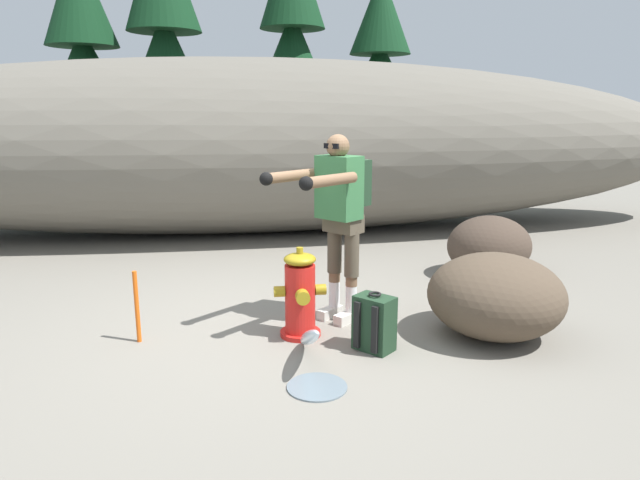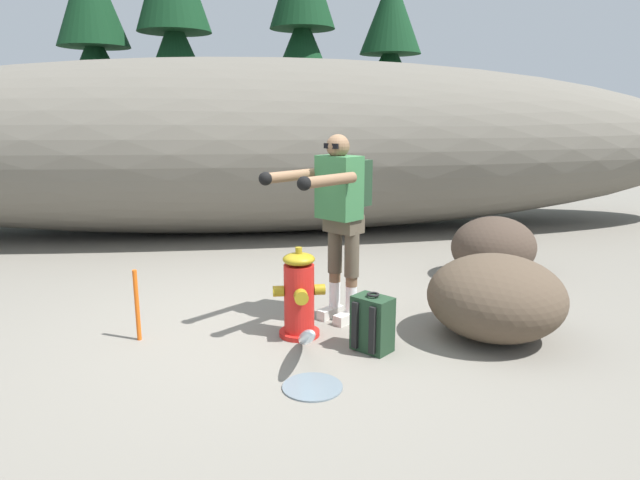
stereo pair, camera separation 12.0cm
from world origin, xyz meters
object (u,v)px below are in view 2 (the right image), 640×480
object	(u,v)px
fire_hydrant	(299,296)
survey_stake	(137,305)
spare_backpack	(373,324)
utility_worker	(339,205)
boulder_mid	(496,297)
boulder_large	(494,247)

from	to	relation	value
fire_hydrant	survey_stake	world-z (taller)	fire_hydrant
spare_backpack	survey_stake	size ratio (longest dim) A/B	0.78
utility_worker	boulder_mid	xyz separation A→B (m)	(1.22, -0.56, -0.70)
utility_worker	spare_backpack	xyz separation A→B (m)	(0.16, -0.68, -0.84)
boulder_large	boulder_mid	size ratio (longest dim) A/B	0.87
spare_backpack	survey_stake	distance (m)	1.92
survey_stake	boulder_mid	bearing A→B (deg)	-6.33
boulder_mid	fire_hydrant	bearing A→B (deg)	171.28
fire_hydrant	boulder_large	bearing A→B (deg)	31.43
boulder_mid	survey_stake	xyz separation A→B (m)	(-2.93, 0.32, -0.05)
fire_hydrant	boulder_mid	xyz separation A→B (m)	(1.61, -0.25, 0.00)
spare_backpack	survey_stake	world-z (taller)	survey_stake
utility_worker	spare_backpack	distance (m)	1.09
spare_backpack	survey_stake	xyz separation A→B (m)	(-1.87, 0.44, 0.08)
boulder_large	survey_stake	xyz separation A→B (m)	(-3.67, -1.35, -0.05)
utility_worker	survey_stake	world-z (taller)	utility_worker
spare_backpack	boulder_mid	bearing A→B (deg)	-34.94
utility_worker	boulder_large	size ratio (longest dim) A/B	1.70
utility_worker	boulder_large	xyz separation A→B (m)	(1.96, 1.12, -0.71)
boulder_mid	spare_backpack	bearing A→B (deg)	-173.54
boulder_large	fire_hydrant	bearing A→B (deg)	-148.57
utility_worker	spare_backpack	bearing A→B (deg)	64.80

